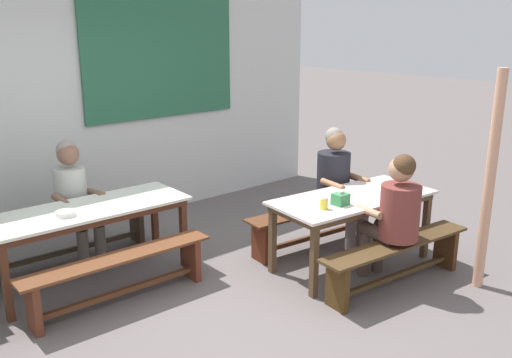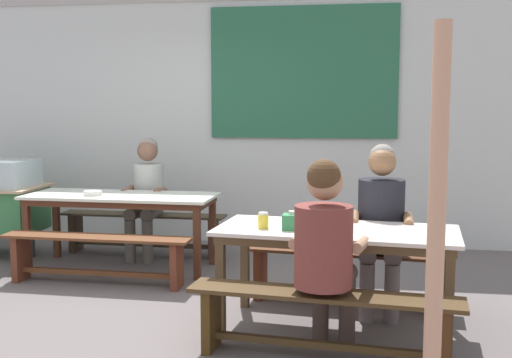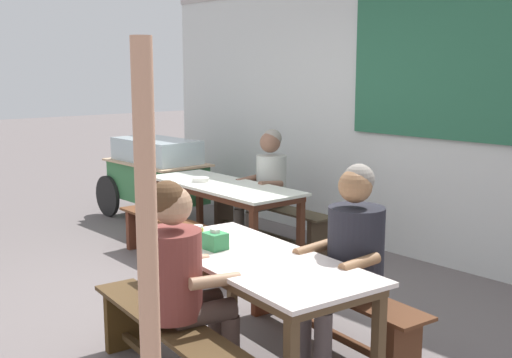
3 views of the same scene
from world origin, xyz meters
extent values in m
plane|color=#655C5B|center=(0.00, 0.00, 0.00)|extent=(40.00, 40.00, 0.00)
cube|color=silver|center=(0.00, 2.64, 1.38)|extent=(6.70, 0.12, 2.76)
cube|color=#2A6548|center=(0.91, 2.55, 1.95)|extent=(2.09, 0.03, 1.46)
cube|color=silver|center=(-0.74, 1.25, 0.71)|extent=(1.86, 0.74, 0.03)
cube|color=#4F2B1B|center=(-0.74, 1.25, 0.67)|extent=(1.78, 0.68, 0.06)
cube|color=#4F2B1B|center=(0.10, 1.52, 0.32)|extent=(0.06, 0.06, 0.64)
cube|color=#4F2B1B|center=(0.09, 0.95, 0.32)|extent=(0.06, 0.06, 0.64)
cube|color=#4F2B1B|center=(-1.58, 1.56, 0.32)|extent=(0.06, 0.06, 0.64)
cube|color=#4F2B1B|center=(-1.59, 0.99, 0.32)|extent=(0.06, 0.06, 0.64)
cube|color=silver|center=(1.37, -0.14, 0.71)|extent=(1.74, 0.91, 0.03)
cube|color=brown|center=(1.37, -0.14, 0.67)|extent=(1.65, 0.84, 0.06)
cube|color=brown|center=(2.16, 0.09, 0.32)|extent=(0.07, 0.07, 0.64)
cube|color=brown|center=(0.65, 0.25, 0.32)|extent=(0.07, 0.07, 0.64)
cube|color=brown|center=(0.59, -0.36, 0.32)|extent=(0.07, 0.07, 0.64)
cube|color=#473C2A|center=(-0.73, 1.84, 0.43)|extent=(1.80, 0.32, 0.02)
cube|color=#443525|center=(0.04, 1.82, 0.21)|extent=(0.07, 0.24, 0.42)
cube|color=#463528|center=(-1.51, 1.86, 0.21)|extent=(0.07, 0.24, 0.42)
cube|color=#473C2A|center=(-0.73, 1.84, 0.10)|extent=(1.51, 0.08, 0.04)
cube|color=brown|center=(-0.76, 0.67, 0.43)|extent=(1.72, 0.31, 0.02)
cube|color=brown|center=(-0.02, 0.65, 0.21)|extent=(0.07, 0.23, 0.41)
cube|color=brown|center=(-1.50, 0.69, 0.21)|extent=(0.07, 0.23, 0.41)
cube|color=brown|center=(-0.76, 0.67, 0.10)|extent=(1.44, 0.08, 0.04)
cube|color=#542D19|center=(1.43, 0.45, 0.43)|extent=(1.66, 0.46, 0.02)
cube|color=#4F2B19|center=(2.13, 0.37, 0.21)|extent=(0.09, 0.25, 0.42)
cube|color=#5A2615|center=(0.74, 0.52, 0.21)|extent=(0.09, 0.25, 0.42)
cube|color=#542D19|center=(1.43, 0.45, 0.10)|extent=(1.36, 0.19, 0.04)
cube|color=#46311A|center=(1.31, -0.72, 0.42)|extent=(1.72, 0.46, 0.03)
cube|color=#462F13|center=(0.58, -0.64, 0.21)|extent=(0.08, 0.24, 0.41)
cube|color=#3A7D47|center=(-2.44, 1.54, 0.49)|extent=(1.32, 0.69, 0.46)
cube|color=silver|center=(-2.44, 1.54, 0.87)|extent=(1.18, 0.62, 0.30)
cube|color=tan|center=(-2.44, 1.54, 0.73)|extent=(1.40, 0.78, 0.02)
cylinder|color=black|center=(-3.05, 1.89, 0.26)|extent=(0.53, 0.06, 0.53)
cylinder|color=black|center=(-3.04, 1.16, 0.26)|extent=(0.53, 0.06, 0.53)
cylinder|color=#333333|center=(-1.85, 1.55, 0.13)|extent=(0.05, 0.05, 0.26)
cylinder|color=#3F3F3F|center=(-1.61, 1.55, 0.63)|extent=(0.05, 0.67, 0.04)
cylinder|color=#4B3832|center=(1.46, -0.40, 0.22)|extent=(0.11, 0.11, 0.44)
cylinder|color=#4B3832|center=(1.28, -0.37, 0.22)|extent=(0.11, 0.11, 0.44)
cylinder|color=#4B3832|center=(1.43, -0.57, 0.49)|extent=(0.20, 0.39, 0.13)
cylinder|color=#4B3832|center=(1.25, -0.54, 0.49)|extent=(0.20, 0.39, 0.13)
cylinder|color=brown|center=(1.31, -0.72, 0.73)|extent=(0.36, 0.36, 0.50)
sphere|color=tan|center=(1.31, -0.70, 1.12)|extent=(0.22, 0.22, 0.22)
sphere|color=#4C331E|center=(1.31, -0.73, 1.16)|extent=(0.21, 0.21, 0.21)
cylinder|color=tan|center=(1.54, -0.58, 0.71)|extent=(0.12, 0.31, 0.08)
cylinder|color=tan|center=(1.14, -0.50, 0.71)|extent=(0.12, 0.31, 0.08)
cylinder|color=#695B5C|center=(1.60, 0.06, 0.22)|extent=(0.11, 0.11, 0.44)
cylinder|color=#695B5C|center=(1.78, 0.05, 0.22)|extent=(0.11, 0.11, 0.44)
cylinder|color=#695B5C|center=(1.60, 0.24, 0.49)|extent=(0.15, 0.41, 0.13)
cylinder|color=#695B5C|center=(1.78, 0.23, 0.49)|extent=(0.15, 0.41, 0.13)
cylinder|color=#212129|center=(1.70, 0.42, 0.75)|extent=(0.36, 0.36, 0.54)
sphere|color=#966945|center=(1.70, 0.40, 1.15)|extent=(0.21, 0.21, 0.21)
sphere|color=gray|center=(1.70, 0.43, 1.19)|extent=(0.20, 0.20, 0.20)
cylinder|color=#966945|center=(1.49, 0.25, 0.73)|extent=(0.08, 0.31, 0.09)
cylinder|color=#966945|center=(1.89, 0.23, 0.73)|extent=(0.08, 0.31, 0.08)
cylinder|color=#5F5950|center=(-0.74, 1.46, 0.22)|extent=(0.11, 0.11, 0.44)
cylinder|color=#5F5950|center=(-0.56, 1.46, 0.22)|extent=(0.11, 0.11, 0.44)
cylinder|color=#5F5950|center=(-0.74, 1.65, 0.49)|extent=(0.14, 0.42, 0.13)
cylinder|color=#5F5950|center=(-0.56, 1.65, 0.49)|extent=(0.14, 0.42, 0.13)
cylinder|color=#B6B9B1|center=(-0.66, 1.84, 0.73)|extent=(0.32, 0.32, 0.50)
sphere|color=brown|center=(-0.66, 1.82, 1.11)|extent=(0.22, 0.22, 0.22)
sphere|color=gray|center=(-0.66, 1.85, 1.15)|extent=(0.20, 0.20, 0.20)
cylinder|color=brown|center=(-0.83, 1.65, 0.71)|extent=(0.08, 0.31, 0.09)
cylinder|color=brown|center=(-0.47, 1.66, 0.71)|extent=(0.08, 0.31, 0.10)
cube|color=#32864C|center=(1.07, -0.22, 0.78)|extent=(0.14, 0.12, 0.11)
cube|color=white|center=(1.07, -0.22, 0.85)|extent=(0.06, 0.04, 0.02)
cylinder|color=yellow|center=(0.86, -0.21, 0.78)|extent=(0.07, 0.07, 0.10)
cylinder|color=white|center=(0.86, -0.21, 0.83)|extent=(0.07, 0.07, 0.02)
cylinder|color=silver|center=(-0.99, 1.16, 0.75)|extent=(0.17, 0.17, 0.04)
cylinder|color=tan|center=(1.90, -1.22, 1.00)|extent=(0.09, 0.09, 2.00)
camera|label=1|loc=(-2.71, -3.38, 2.36)|focal=38.54mm
camera|label=2|loc=(1.47, -4.46, 1.58)|focal=43.74mm
camera|label=3|loc=(4.20, -2.58, 1.87)|focal=44.20mm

